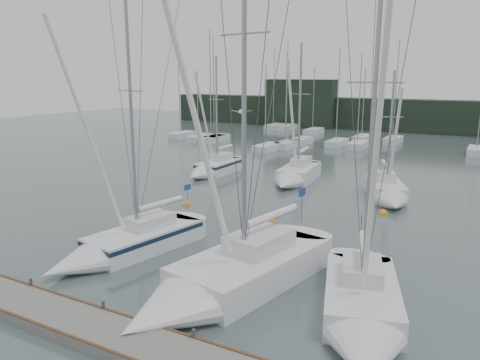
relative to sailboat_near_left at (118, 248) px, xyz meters
The scene contains 15 objects.
ground 5.74m from the sailboat_near_left, ahead, with size 160.00×160.00×0.00m, color #4C5D5B.
dock 7.99m from the sailboat_near_left, 44.63° to the right, with size 24.00×2.00×0.40m, color slate.
far_treeline 61.68m from the sailboat_near_left, 84.71° to the left, with size 90.00×4.00×5.00m, color black.
far_building_left 61.19m from the sailboat_near_left, 103.56° to the left, with size 12.00×3.00×8.00m, color black.
mast_forest 44.32m from the sailboat_near_left, 89.30° to the left, with size 54.25×26.18×14.51m.
sailboat_near_left is the anchor object (origin of this frame).
sailboat_near_center 6.62m from the sailboat_near_left, 12.30° to the right, with size 5.45×11.07×17.54m.
sailboat_near_right 12.28m from the sailboat_near_left, ahead, with size 4.89×8.49×14.43m.
sailboat_mid_a 19.65m from the sailboat_near_left, 108.77° to the left, with size 2.34×7.15×11.10m.
sailboat_mid_b 19.20m from the sailboat_near_left, 85.95° to the left, with size 3.24×7.97×12.06m.
sailboat_mid_c 19.37m from the sailboat_near_left, 61.00° to the left, with size 4.54×6.93×9.79m.
buoy_a 9.66m from the sailboat_near_left, 65.11° to the left, with size 0.66×0.66×0.66m, color orange.
buoy_b 16.96m from the sailboat_near_left, 54.96° to the left, with size 0.58×0.58×0.58m, color orange.
buoy_c 9.81m from the sailboat_near_left, 105.16° to the left, with size 0.58×0.58×0.58m, color orange.
seagull 9.21m from the sailboat_near_left, 12.61° to the left, with size 0.91×0.46×0.18m.
Camera 1 is at (9.97, -15.34, 8.78)m, focal length 35.00 mm.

